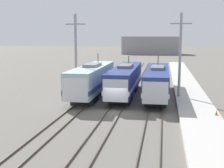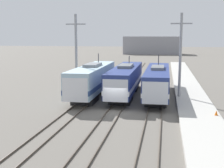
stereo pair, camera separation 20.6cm
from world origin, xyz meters
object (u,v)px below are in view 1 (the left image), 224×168
object	(u,v)px
locomotive_far_left	(92,80)
traffic_cone	(216,113)
catenary_tower_left	(76,54)
locomotive_far_right	(157,82)
catenary_tower_right	(180,55)
locomotive_center	(125,80)

from	to	relation	value
locomotive_far_left	traffic_cone	xyz separation A→B (m)	(14.47, -9.05, -1.58)
locomotive_far_left	catenary_tower_left	distance (m)	3.98
locomotive_far_right	catenary_tower_left	xyz separation A→B (m)	(-10.64, -0.81, 3.51)
catenary_tower_right	traffic_cone	distance (m)	10.87
locomotive_center	catenary_tower_left	size ratio (longest dim) A/B	1.64
locomotive_far_left	locomotive_center	bearing A→B (deg)	15.66
locomotive_far_right	catenary_tower_left	bearing A→B (deg)	-175.65
catenary_tower_right	locomotive_far_right	bearing A→B (deg)	163.79
locomotive_far_left	locomotive_far_right	world-z (taller)	locomotive_far_left
locomotive_center	traffic_cone	world-z (taller)	locomotive_center
catenary_tower_right	locomotive_center	bearing A→B (deg)	171.16
catenary_tower_left	locomotive_center	bearing A→B (deg)	9.74
locomotive_center	catenary_tower_right	xyz separation A→B (m)	(7.04, -1.09, 3.46)
locomotive_far_left	traffic_cone	distance (m)	17.14
locomotive_center	locomotive_far_right	size ratio (longest dim) A/B	0.99
catenary_tower_left	traffic_cone	size ratio (longest dim) A/B	22.30
catenary_tower_left	catenary_tower_right	xyz separation A→B (m)	(13.42, 0.00, 0.00)
locomotive_center	catenary_tower_right	bearing A→B (deg)	-8.84
locomotive_center	traffic_cone	bearing A→B (deg)	-45.08
catenary_tower_right	locomotive_far_left	bearing A→B (deg)	-179.50
traffic_cone	locomotive_far_right	bearing A→B (deg)	120.87
traffic_cone	locomotive_center	bearing A→B (deg)	134.92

